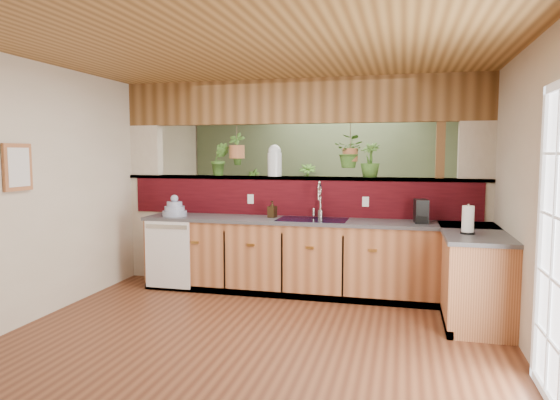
% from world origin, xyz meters
% --- Properties ---
extents(ground, '(4.60, 7.00, 0.01)m').
position_xyz_m(ground, '(0.00, 0.00, 0.00)').
color(ground, '#5B301C').
rests_on(ground, ground).
extents(ceiling, '(4.60, 7.00, 0.01)m').
position_xyz_m(ceiling, '(0.00, 0.00, 2.60)').
color(ceiling, brown).
rests_on(ceiling, ground).
extents(wall_back, '(4.60, 0.02, 2.60)m').
position_xyz_m(wall_back, '(0.00, 3.50, 1.30)').
color(wall_back, beige).
rests_on(wall_back, ground).
extents(wall_left, '(0.02, 7.00, 2.60)m').
position_xyz_m(wall_left, '(-2.30, 0.00, 1.30)').
color(wall_left, beige).
rests_on(wall_left, ground).
extents(wall_right, '(0.02, 7.00, 2.60)m').
position_xyz_m(wall_right, '(2.30, 0.00, 1.30)').
color(wall_right, beige).
rests_on(wall_right, ground).
extents(pass_through_partition, '(4.60, 0.21, 2.60)m').
position_xyz_m(pass_through_partition, '(0.03, 1.35, 1.19)').
color(pass_through_partition, beige).
rests_on(pass_through_partition, ground).
extents(pass_through_ledge, '(4.60, 0.21, 0.04)m').
position_xyz_m(pass_through_ledge, '(0.00, 1.35, 1.37)').
color(pass_through_ledge, brown).
rests_on(pass_through_ledge, ground).
extents(header_beam, '(4.60, 0.15, 0.55)m').
position_xyz_m(header_beam, '(0.00, 1.35, 2.33)').
color(header_beam, brown).
rests_on(header_beam, ground).
extents(sage_backwall, '(4.55, 0.02, 2.55)m').
position_xyz_m(sage_backwall, '(0.00, 3.48, 1.30)').
color(sage_backwall, '#4F5F41').
rests_on(sage_backwall, ground).
extents(countertop, '(4.14, 1.52, 0.90)m').
position_xyz_m(countertop, '(0.84, 0.87, 0.45)').
color(countertop, '#9B5B35').
rests_on(countertop, ground).
extents(dishwasher, '(0.58, 0.03, 0.82)m').
position_xyz_m(dishwasher, '(-1.48, 0.66, 0.46)').
color(dishwasher, white).
rests_on(dishwasher, ground).
extents(navy_sink, '(0.82, 0.50, 0.18)m').
position_xyz_m(navy_sink, '(0.25, 0.98, 0.82)').
color(navy_sink, black).
rests_on(navy_sink, countertop).
extents(french_door, '(0.06, 1.02, 2.16)m').
position_xyz_m(french_door, '(2.27, -1.30, 1.05)').
color(french_door, white).
rests_on(french_door, ground).
extents(framed_print, '(0.04, 0.35, 0.45)m').
position_xyz_m(framed_print, '(-2.27, -0.80, 1.55)').
color(framed_print, '#9B5B35').
rests_on(framed_print, wall_left).
extents(faucet, '(0.20, 0.20, 0.45)m').
position_xyz_m(faucet, '(0.31, 1.13, 1.14)').
color(faucet, '#B7B7B2').
rests_on(faucet, countertop).
extents(dish_stack, '(0.30, 0.30, 0.27)m').
position_xyz_m(dish_stack, '(-1.48, 0.89, 0.98)').
color(dish_stack, '#8C97B5').
rests_on(dish_stack, countertop).
extents(soap_dispenser, '(0.11, 0.11, 0.20)m').
position_xyz_m(soap_dispenser, '(-0.26, 1.05, 1.00)').
color(soap_dispenser, '#352513').
rests_on(soap_dispenser, countertop).
extents(coffee_maker, '(0.14, 0.24, 0.26)m').
position_xyz_m(coffee_maker, '(1.49, 1.00, 1.02)').
color(coffee_maker, black).
rests_on(coffee_maker, countertop).
extents(paper_towel, '(0.14, 0.14, 0.29)m').
position_xyz_m(paper_towel, '(1.90, 0.30, 1.03)').
color(paper_towel, black).
rests_on(paper_towel, countertop).
extents(glass_jar, '(0.18, 0.18, 0.40)m').
position_xyz_m(glass_jar, '(-0.31, 1.35, 1.59)').
color(glass_jar, silver).
rests_on(glass_jar, pass_through_ledge).
extents(ledge_plant_left, '(0.28, 0.25, 0.43)m').
position_xyz_m(ledge_plant_left, '(-1.05, 1.35, 1.60)').
color(ledge_plant_left, '#396623').
rests_on(ledge_plant_left, pass_through_ledge).
extents(ledge_plant_right, '(0.31, 0.31, 0.42)m').
position_xyz_m(ledge_plant_right, '(0.89, 1.35, 1.60)').
color(ledge_plant_right, '#396623').
rests_on(ledge_plant_right, pass_through_ledge).
extents(hanging_plant_a, '(0.25, 0.20, 0.55)m').
position_xyz_m(hanging_plant_a, '(-0.81, 1.35, 1.87)').
color(hanging_plant_a, brown).
rests_on(hanging_plant_a, header_beam).
extents(hanging_plant_b, '(0.44, 0.40, 0.52)m').
position_xyz_m(hanging_plant_b, '(0.65, 1.35, 1.88)').
color(hanging_plant_b, brown).
rests_on(hanging_plant_b, header_beam).
extents(shelving_console, '(1.52, 0.72, 0.98)m').
position_xyz_m(shelving_console, '(-0.66, 3.25, 0.50)').
color(shelving_console, black).
rests_on(shelving_console, ground).
extents(shelf_plant_a, '(0.27, 0.22, 0.43)m').
position_xyz_m(shelf_plant_a, '(-1.17, 3.25, 1.21)').
color(shelf_plant_a, '#396623').
rests_on(shelf_plant_a, shelving_console).
extents(shelf_plant_b, '(0.33, 0.33, 0.52)m').
position_xyz_m(shelf_plant_b, '(-0.25, 3.25, 1.25)').
color(shelf_plant_b, '#396623').
rests_on(shelf_plant_b, shelving_console).
extents(floor_plant, '(0.68, 0.60, 0.72)m').
position_xyz_m(floor_plant, '(1.05, 2.05, 0.36)').
color(floor_plant, '#396623').
rests_on(floor_plant, ground).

